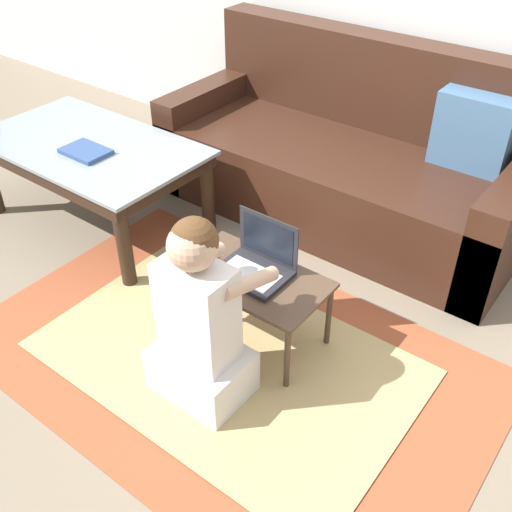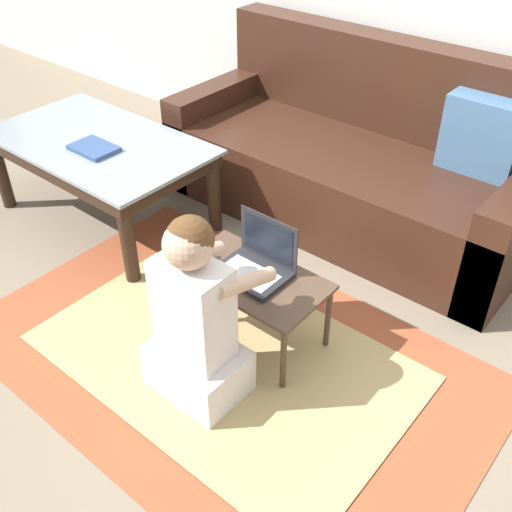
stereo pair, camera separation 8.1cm
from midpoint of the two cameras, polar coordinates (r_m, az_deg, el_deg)
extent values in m
plane|color=#7F705B|center=(2.57, -3.20, -8.27)|extent=(16.00, 16.00, 0.00)
cube|color=#9E4C2D|center=(2.50, -3.73, -9.71)|extent=(2.09, 1.32, 0.01)
cube|color=tan|center=(2.50, -3.74, -9.63)|extent=(1.51, 0.95, 0.00)
cube|color=#381E14|center=(3.29, 7.23, 7.13)|extent=(1.95, 0.83, 0.42)
cube|color=#381E14|center=(3.36, 10.81, 15.95)|extent=(1.95, 0.18, 0.48)
cube|color=#381E14|center=(3.73, -4.77, 12.17)|extent=(0.16, 0.83, 0.55)
cube|color=#381E14|center=(2.98, 22.15, 2.64)|extent=(0.16, 0.83, 0.55)
cube|color=#426689|center=(3.04, 19.24, 11.04)|extent=(0.36, 0.14, 0.36)
cube|color=gray|center=(3.21, -16.38, 10.11)|extent=(1.18, 0.69, 0.02)
cube|color=black|center=(3.23, -16.24, 9.42)|extent=(1.13, 0.66, 0.07)
cylinder|color=black|center=(2.80, -13.25, 0.97)|extent=(0.07, 0.07, 0.45)
cylinder|color=black|center=(3.86, -17.51, 10.59)|extent=(0.07, 0.07, 0.45)
cylinder|color=black|center=(3.13, -5.37, 5.93)|extent=(0.07, 0.07, 0.45)
cube|color=#4C3828|center=(2.39, -1.30, -2.07)|extent=(0.60, 0.35, 0.02)
cylinder|color=#4C3828|center=(2.56, -8.25, -4.21)|extent=(0.02, 0.02, 0.31)
cylinder|color=#4C3828|center=(2.29, 1.95, -9.78)|extent=(0.02, 0.02, 0.31)
cylinder|color=#4C3828|center=(2.72, -3.91, -0.97)|extent=(0.02, 0.02, 0.31)
cylinder|color=#4C3828|center=(2.47, 6.01, -5.74)|extent=(0.02, 0.02, 0.31)
cube|color=#232328|center=(2.38, -1.31, -1.67)|extent=(0.28, 0.21, 0.02)
cube|color=silver|center=(2.36, -1.61, -1.68)|extent=(0.23, 0.13, 0.00)
cube|color=#232328|center=(2.38, 0.20, 1.69)|extent=(0.28, 0.01, 0.20)
cube|color=black|center=(2.38, 0.15, 1.64)|extent=(0.24, 0.00, 0.17)
ellipsoid|color=black|center=(2.46, -5.90, -0.23)|extent=(0.06, 0.10, 0.04)
cube|color=silver|center=(2.34, -6.18, -10.81)|extent=(0.36, 0.26, 0.20)
cube|color=silver|center=(2.13, -6.70, -5.35)|extent=(0.27, 0.17, 0.40)
sphere|color=tan|center=(1.95, -7.28, 0.90)|extent=(0.17, 0.17, 0.17)
sphere|color=brown|center=(1.95, -7.11, 1.41)|extent=(0.16, 0.16, 0.16)
cylinder|color=tan|center=(2.21, -6.83, -0.07)|extent=(0.06, 0.30, 0.14)
cylinder|color=tan|center=(2.07, -1.75, -2.58)|extent=(0.06, 0.30, 0.14)
cube|color=#334C7F|center=(3.10, -16.64, 9.52)|extent=(0.23, 0.16, 0.02)
camera|label=1|loc=(0.04, -90.97, -0.73)|focal=42.00mm
camera|label=2|loc=(0.04, 89.03, 0.73)|focal=42.00mm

